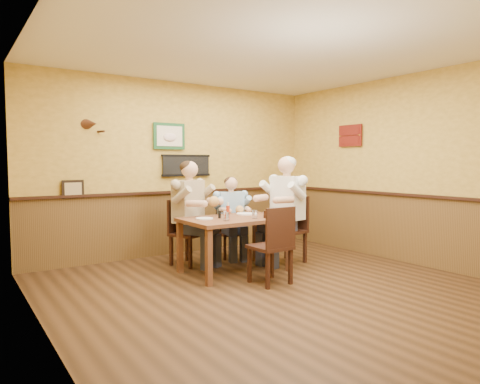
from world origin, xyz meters
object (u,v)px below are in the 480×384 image
object	(u,v)px
chair_back_left	(188,232)
diner_white_elder	(287,215)
water_glass_mid	(255,214)
salt_shaker	(225,215)
chair_right_end	(287,229)
pepper_shaker	(220,215)
dining_table	(235,224)
chair_back_right	(231,232)
diner_blue_polo	(231,221)
cola_tumbler	(266,214)
chair_near_side	(270,245)
water_glass_left	(226,216)
hot_sauce_bottle	(228,211)
diner_tan_shirt	(188,218)

from	to	relation	value
chair_back_left	diner_white_elder	xyz separation A→B (m)	(1.29, -0.70, 0.23)
water_glass_mid	salt_shaker	bearing A→B (deg)	153.22
chair_right_end	pepper_shaker	size ratio (longest dim) A/B	10.15
dining_table	chair_back_left	bearing A→B (deg)	114.76
chair_back_left	chair_back_right	world-z (taller)	chair_back_left
chair_back_right	diner_blue_polo	bearing A→B (deg)	0.00
chair_right_end	pepper_shaker	xyz separation A→B (m)	(-1.17, 0.04, 0.30)
chair_back_left	cola_tumbler	size ratio (longest dim) A/B	9.26
water_glass_mid	diner_white_elder	bearing A→B (deg)	17.38
chair_near_side	water_glass_mid	xyz separation A→B (m)	(0.12, 0.48, 0.32)
dining_table	water_glass_left	xyz separation A→B (m)	(-0.27, -0.20, 0.15)
diner_blue_polo	water_glass_left	world-z (taller)	diner_blue_polo
diner_blue_polo	water_glass_mid	xyz separation A→B (m)	(-0.27, -1.00, 0.23)
hot_sauce_bottle	salt_shaker	size ratio (longest dim) A/B	1.97
chair_back_left	water_glass_mid	xyz separation A→B (m)	(0.50, -0.95, 0.33)
diner_tan_shirt	salt_shaker	distance (m)	0.79
diner_white_elder	chair_back_right	bearing A→B (deg)	-152.51
chair_back_left	diner_blue_polo	distance (m)	0.78
chair_near_side	hot_sauce_bottle	size ratio (longest dim) A/B	4.90
chair_back_left	chair_near_side	distance (m)	1.49
salt_shaker	chair_near_side	bearing A→B (deg)	-70.39
water_glass_left	diner_tan_shirt	bearing A→B (deg)	93.93
chair_near_side	cola_tumbler	world-z (taller)	chair_near_side
diner_tan_shirt	diner_white_elder	size ratio (longest dim) A/B	0.96
chair_back_left	chair_right_end	distance (m)	1.47
dining_table	diner_tan_shirt	distance (m)	0.80
chair_back_left	water_glass_left	world-z (taller)	chair_back_left
diner_blue_polo	salt_shaker	size ratio (longest dim) A/B	11.44
chair_back_left	pepper_shaker	world-z (taller)	chair_back_left
salt_shaker	cola_tumbler	bearing A→B (deg)	-24.55
dining_table	chair_right_end	world-z (taller)	chair_right_end
chair_right_end	salt_shaker	bearing A→B (deg)	-94.04
pepper_shaker	chair_right_end	bearing A→B (deg)	-1.82
cola_tumbler	salt_shaker	xyz separation A→B (m)	(-0.51, 0.23, -0.00)
dining_table	diner_tan_shirt	size ratio (longest dim) A/B	1.02
chair_back_left	diner_tan_shirt	size ratio (longest dim) A/B	0.70
hot_sauce_bottle	diner_white_elder	bearing A→B (deg)	3.67
chair_right_end	cola_tumbler	size ratio (longest dim) A/B	9.66
chair_right_end	diner_white_elder	size ratio (longest dim) A/B	0.70
water_glass_left	salt_shaker	bearing A→B (deg)	63.44
salt_shaker	chair_back_right	bearing A→B (deg)	52.60
dining_table	salt_shaker	size ratio (longest dim) A/B	13.99
chair_right_end	diner_tan_shirt	size ratio (longest dim) A/B	0.73
chair_back_right	chair_right_end	distance (m)	0.92
chair_right_end	water_glass_mid	size ratio (longest dim) A/B	8.80
diner_white_elder	pepper_shaker	size ratio (longest dim) A/B	14.50
diner_blue_polo	chair_right_end	bearing A→B (deg)	-42.05
chair_near_side	diner_white_elder	xyz separation A→B (m)	(0.91, 0.73, 0.23)
chair_right_end	diner_blue_polo	bearing A→B (deg)	-152.51
diner_blue_polo	diner_white_elder	distance (m)	0.93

